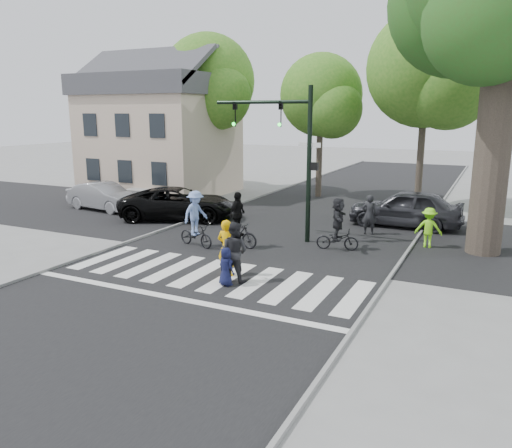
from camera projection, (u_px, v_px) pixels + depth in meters
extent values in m
plane|color=gray|center=(197.00, 285.00, 14.81)|extent=(120.00, 120.00, 0.00)
cube|color=black|center=(267.00, 245.00, 19.20)|extent=(10.00, 70.00, 0.01)
cube|color=black|center=(296.00, 229.00, 21.83)|extent=(70.00, 10.00, 0.01)
cube|color=gray|center=(160.00, 231.00, 21.35)|extent=(0.10, 70.00, 0.10)
cube|color=gray|center=(401.00, 261.00, 17.03)|extent=(0.10, 70.00, 0.10)
cube|color=silver|center=(104.00, 257.00, 17.61)|extent=(0.55, 3.00, 0.01)
cube|color=silver|center=(126.00, 261.00, 17.18)|extent=(0.55, 3.00, 0.01)
cube|color=silver|center=(150.00, 265.00, 16.76)|extent=(0.55, 3.00, 0.01)
cube|color=silver|center=(174.00, 269.00, 16.33)|extent=(0.55, 3.00, 0.01)
cube|color=silver|center=(200.00, 273.00, 15.90)|extent=(0.55, 3.00, 0.01)
cube|color=silver|center=(228.00, 277.00, 15.48)|extent=(0.55, 3.00, 0.01)
cube|color=silver|center=(257.00, 282.00, 15.05)|extent=(0.55, 3.00, 0.01)
cube|color=silver|center=(287.00, 287.00, 14.62)|extent=(0.55, 3.00, 0.01)
cube|color=silver|center=(320.00, 292.00, 14.19)|extent=(0.55, 3.00, 0.01)
cube|color=silver|center=(354.00, 298.00, 13.77)|extent=(0.55, 3.00, 0.01)
cube|color=silver|center=(173.00, 298.00, 13.76)|extent=(10.00, 0.30, 0.01)
cylinder|color=black|center=(309.00, 166.00, 19.08)|extent=(0.18, 0.18, 6.00)
cylinder|color=black|center=(262.00, 102.00, 19.41)|extent=(4.00, 0.14, 0.14)
imported|color=black|center=(281.00, 114.00, 19.17)|extent=(0.16, 0.20, 1.00)
sphere|color=#19E533|center=(279.00, 125.00, 19.15)|extent=(0.14, 0.14, 0.14)
imported|color=black|center=(235.00, 114.00, 20.02)|extent=(0.16, 0.20, 1.00)
sphere|color=#19E533|center=(234.00, 124.00, 20.01)|extent=(0.14, 0.14, 0.14)
cube|color=black|center=(314.00, 166.00, 18.99)|extent=(0.28, 0.18, 0.30)
cube|color=#FF660C|center=(317.00, 166.00, 18.94)|extent=(0.02, 0.14, 0.20)
cube|color=white|center=(309.00, 145.00, 18.91)|extent=(0.90, 0.04, 0.18)
cylinder|color=brown|center=(492.00, 157.00, 17.42)|extent=(1.20, 1.20, 7.00)
cylinder|color=brown|center=(511.00, 66.00, 16.46)|extent=(1.29, 1.74, 2.93)
sphere|color=#30511C|center=(462.00, 4.00, 17.78)|extent=(5.20, 5.20, 5.20)
sphere|color=#30511C|center=(488.00, 20.00, 15.47)|extent=(4.00, 4.00, 4.00)
cylinder|color=brown|center=(151.00, 143.00, 34.36)|extent=(0.36, 0.36, 5.95)
sphere|color=#37791E|center=(149.00, 92.00, 33.61)|extent=(5.20, 5.20, 5.20)
sphere|color=#37791E|center=(154.00, 104.00, 32.67)|extent=(3.64, 3.64, 3.64)
cylinder|color=brown|center=(209.00, 141.00, 31.73)|extent=(0.36, 0.36, 6.44)
sphere|color=#37791E|center=(208.00, 81.00, 30.92)|extent=(5.80, 5.80, 5.80)
sphere|color=#37791E|center=(217.00, 96.00, 29.86)|extent=(4.06, 4.06, 4.06)
cylinder|color=brown|center=(319.00, 150.00, 29.79)|extent=(0.36, 0.36, 5.60)
sphere|color=#37791E|center=(321.00, 95.00, 29.09)|extent=(4.80, 4.80, 4.80)
sphere|color=#37791E|center=(333.00, 109.00, 28.23)|extent=(3.36, 3.36, 3.36)
cylinder|color=brown|center=(421.00, 145.00, 25.97)|extent=(0.36, 0.36, 6.72)
sphere|color=#37791E|center=(427.00, 68.00, 25.13)|extent=(6.00, 6.00, 6.00)
sphere|color=#37791E|center=(449.00, 86.00, 24.04)|extent=(4.20, 4.20, 4.20)
cube|color=beige|center=(161.00, 145.00, 31.35)|extent=(8.00, 7.00, 6.00)
cube|color=#47474C|center=(159.00, 86.00, 30.56)|extent=(8.40, 7.40, 1.20)
cube|color=#47474C|center=(138.00, 66.00, 28.72)|extent=(8.40, 3.69, 2.44)
cube|color=#47474C|center=(176.00, 71.00, 31.97)|extent=(8.40, 3.69, 2.44)
cube|color=black|center=(93.00, 169.00, 29.57)|extent=(1.00, 0.06, 1.30)
cube|color=black|center=(90.00, 125.00, 29.00)|extent=(1.00, 0.06, 1.30)
cube|color=black|center=(125.00, 171.00, 28.55)|extent=(1.00, 0.06, 1.30)
cube|color=black|center=(122.00, 125.00, 27.98)|extent=(1.00, 0.06, 1.30)
cube|color=black|center=(159.00, 174.00, 27.52)|extent=(1.00, 0.06, 1.30)
cube|color=black|center=(157.00, 126.00, 26.95)|extent=(1.00, 0.06, 1.30)
cube|color=gray|center=(144.00, 196.00, 27.95)|extent=(2.00, 1.20, 0.80)
imported|color=#F2AF04|center=(227.00, 248.00, 15.51)|extent=(0.68, 0.47, 1.79)
imported|color=#111437|center=(226.00, 267.00, 14.64)|extent=(0.66, 0.54, 1.16)
imported|color=black|center=(234.00, 252.00, 15.00)|extent=(0.92, 0.73, 1.84)
imported|color=black|center=(196.00, 235.00, 18.98)|extent=(1.79, 1.00, 0.89)
imported|color=#7594D6|center=(196.00, 213.00, 18.79)|extent=(0.89, 1.22, 1.70)
imported|color=black|center=(238.00, 235.00, 18.80)|extent=(1.64, 0.51, 0.98)
imported|color=black|center=(237.00, 214.00, 18.63)|extent=(0.44, 1.00, 1.69)
imported|color=black|center=(337.00, 239.00, 18.51)|extent=(1.63, 0.85, 0.81)
imported|color=black|center=(338.00, 219.00, 18.34)|extent=(0.75, 1.51, 1.56)
imported|color=black|center=(179.00, 203.00, 23.75)|extent=(6.07, 4.43, 1.53)
imported|color=#9E9FA3|center=(104.00, 196.00, 26.06)|extent=(4.50, 2.03, 1.43)
imported|color=#2C2D31|center=(406.00, 208.00, 22.21)|extent=(4.93, 2.00, 1.68)
imported|color=#8CFF1C|center=(429.00, 228.00, 18.77)|extent=(1.01, 0.62, 1.53)
imported|color=black|center=(369.00, 215.00, 20.78)|extent=(0.68, 0.51, 1.68)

